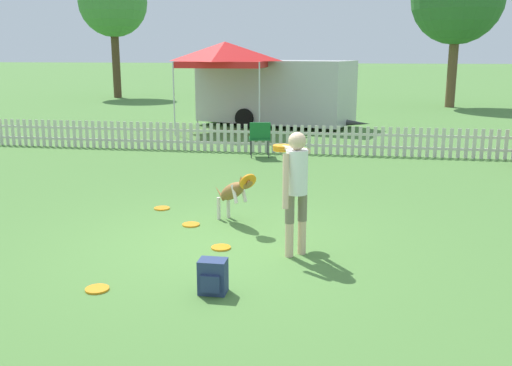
# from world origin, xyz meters

# --- Properties ---
(ground_plane) EXTENTS (240.00, 240.00, 0.00)m
(ground_plane) POSITION_xyz_m (0.00, 0.00, 0.00)
(ground_plane) COLOR #4C7A38
(handler_person) EXTENTS (0.59, 1.08, 1.61)m
(handler_person) POSITION_xyz_m (1.01, -0.16, 1.01)
(handler_person) COLOR beige
(handler_person) RESTS_ON ground_plane
(leaping_dog) EXTENTS (0.85, 0.94, 0.87)m
(leaping_dog) POSITION_xyz_m (-0.02, 1.00, 0.52)
(leaping_dog) COLOR olive
(leaping_dog) RESTS_ON ground_plane
(frisbee_near_handler) EXTENTS (0.26, 0.26, 0.02)m
(frisbee_near_handler) POSITION_xyz_m (-0.66, 0.81, 0.01)
(frisbee_near_handler) COLOR orange
(frisbee_near_handler) RESTS_ON ground_plane
(frisbee_near_dog) EXTENTS (0.26, 0.26, 0.02)m
(frisbee_near_dog) POSITION_xyz_m (-1.39, 1.63, 0.01)
(frisbee_near_dog) COLOR orange
(frisbee_near_dog) RESTS_ON ground_plane
(frisbee_midfield) EXTENTS (0.26, 0.26, 0.02)m
(frisbee_midfield) POSITION_xyz_m (0.03, -0.13, 0.01)
(frisbee_midfield) COLOR orange
(frisbee_midfield) RESTS_ON ground_plane
(frisbee_far_scatter) EXTENTS (0.26, 0.26, 0.02)m
(frisbee_far_scatter) POSITION_xyz_m (-1.02, -1.69, 0.01)
(frisbee_far_scatter) COLOR orange
(frisbee_far_scatter) RESTS_ON ground_plane
(backpack_on_grass) EXTENTS (0.30, 0.26, 0.38)m
(backpack_on_grass) POSITION_xyz_m (0.26, -1.55, 0.19)
(backpack_on_grass) COLOR navy
(backpack_on_grass) RESTS_ON ground_plane
(picket_fence) EXTENTS (25.45, 0.04, 0.74)m
(picket_fence) POSITION_xyz_m (-0.00, 7.32, 0.37)
(picket_fence) COLOR beige
(picket_fence) RESTS_ON ground_plane
(folding_chair_center) EXTENTS (0.61, 0.63, 0.89)m
(folding_chair_center) POSITION_xyz_m (-0.53, 6.62, 0.54)
(folding_chair_center) COLOR #333338
(folding_chair_center) RESTS_ON ground_plane
(canopy_tent_main) EXTENTS (2.73, 2.73, 2.89)m
(canopy_tent_main) POSITION_xyz_m (-2.41, 11.26, 2.48)
(canopy_tent_main) COLOR silver
(canopy_tent_main) RESTS_ON ground_plane
(equipment_trailer) EXTENTS (6.14, 3.58, 2.27)m
(equipment_trailer) POSITION_xyz_m (-0.96, 12.80, 1.21)
(equipment_trailer) COLOR #B7B7B7
(equipment_trailer) RESTS_ON ground_plane
(tree_left_grove) EXTENTS (3.75, 3.75, 7.09)m
(tree_left_grove) POSITION_xyz_m (-11.50, 23.84, 5.17)
(tree_left_grove) COLOR #4C3823
(tree_left_grove) RESTS_ON ground_plane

